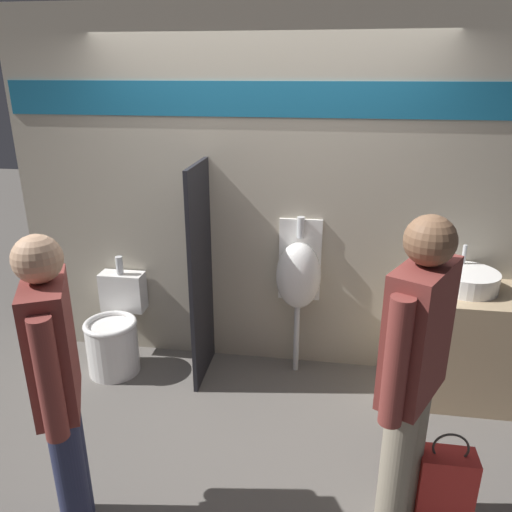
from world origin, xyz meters
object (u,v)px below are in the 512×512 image
(urinal_near_counter, at_px, (299,275))
(person_with_lanyard, at_px, (413,373))
(sink_basin, at_px, (466,280))
(person_in_vest, at_px, (58,383))
(toilet, at_px, (115,334))
(shopping_bag, at_px, (444,487))
(cell_phone, at_px, (441,296))

(urinal_near_counter, height_order, person_with_lanyard, person_with_lanyard)
(sink_basin, bearing_deg, person_in_vest, -144.11)
(toilet, xyz_separation_m, person_in_vest, (0.43, -1.47, 0.60))
(person_with_lanyard, bearing_deg, sink_basin, 5.84)
(toilet, bearing_deg, shopping_bag, -26.35)
(cell_phone, bearing_deg, shopping_bag, -95.55)
(person_in_vest, relative_size, person_with_lanyard, 0.95)
(cell_phone, distance_m, urinal_near_counter, 1.01)
(cell_phone, relative_size, shopping_bag, 0.25)
(cell_phone, bearing_deg, person_in_vest, -144.61)
(person_in_vest, relative_size, shopping_bag, 2.84)
(urinal_near_counter, xyz_separation_m, person_in_vest, (-1.00, -1.66, 0.08))
(cell_phone, xyz_separation_m, person_in_vest, (-1.97, -1.40, 0.06))
(urinal_near_counter, bearing_deg, toilet, -172.25)
(sink_basin, height_order, person_in_vest, person_in_vest)
(cell_phone, relative_size, person_in_vest, 0.09)
(person_with_lanyard, height_order, shopping_bag, person_with_lanyard)
(sink_basin, bearing_deg, urinal_near_counter, 175.41)
(sink_basin, bearing_deg, toilet, -177.79)
(person_in_vest, distance_m, person_with_lanyard, 1.65)
(person_with_lanyard, bearing_deg, toilet, 88.12)
(sink_basin, relative_size, urinal_near_counter, 0.35)
(sink_basin, xyz_separation_m, person_in_vest, (-2.16, -1.57, 0.00))
(cell_phone, xyz_separation_m, urinal_near_counter, (-0.97, 0.26, -0.02))
(person_with_lanyard, bearing_deg, shopping_bag, -47.33)
(sink_basin, xyz_separation_m, person_with_lanyard, (-0.54, -1.30, 0.05))
(urinal_near_counter, xyz_separation_m, toilet, (-1.42, -0.19, -0.52))
(urinal_near_counter, height_order, shopping_bag, urinal_near_counter)
(cell_phone, bearing_deg, person_with_lanyard, -106.94)
(urinal_near_counter, bearing_deg, sink_basin, -4.59)
(sink_basin, relative_size, person_in_vest, 0.27)
(cell_phone, relative_size, toilet, 0.16)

